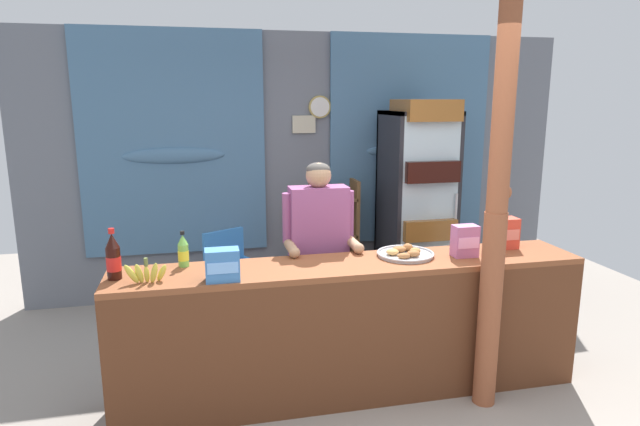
{
  "coord_description": "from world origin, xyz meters",
  "views": [
    {
      "loc": [
        -1.08,
        -2.88,
        2.07
      ],
      "look_at": [
        -0.21,
        1.0,
        1.22
      ],
      "focal_mm": 30.27,
      "sensor_mm": 36.0,
      "label": 1
    }
  ],
  "objects": [
    {
      "name": "banana_bunch",
      "position": [
        -1.43,
        0.41,
        1.02
      ],
      "size": [
        0.27,
        0.06,
        0.16
      ],
      "color": "#DBCC42",
      "rests_on": "stall_counter"
    },
    {
      "name": "snack_box_biscuit",
      "position": [
        -0.97,
        0.34,
        1.06
      ],
      "size": [
        0.21,
        0.13,
        0.2
      ],
      "color": "#3D75B7",
      "rests_on": "stall_counter"
    },
    {
      "name": "pastry_tray",
      "position": [
        0.32,
        0.59,
        0.98
      ],
      "size": [
        0.41,
        0.41,
        0.07
      ],
      "color": "#BCBCC1",
      "rests_on": "stall_counter"
    },
    {
      "name": "timber_post",
      "position": [
        0.77,
        0.17,
        1.29
      ],
      "size": [
        0.17,
        0.15,
        2.69
      ],
      "color": "#995133",
      "rests_on": "ground"
    },
    {
      "name": "bottle_shelf_rack",
      "position": [
        0.23,
        2.32,
        0.65
      ],
      "size": [
        0.48,
        0.28,
        1.25
      ],
      "color": "brown",
      "rests_on": "ground"
    },
    {
      "name": "plastic_lawn_chair",
      "position": [
        -0.84,
        1.96,
        0.49
      ],
      "size": [
        0.6,
        0.6,
        0.86
      ],
      "color": "#3884D6",
      "rests_on": "ground"
    },
    {
      "name": "stall_counter",
      "position": [
        -0.09,
        0.41,
        0.59
      ],
      "size": [
        3.24,
        0.52,
        0.96
      ],
      "color": "brown",
      "rests_on": "ground"
    },
    {
      "name": "back_wall_curtained",
      "position": [
        -0.01,
        2.71,
        1.4
      ],
      "size": [
        5.68,
        0.22,
        2.72
      ],
      "color": "slate",
      "rests_on": "ground"
    },
    {
      "name": "snack_box_crackers",
      "position": [
        1.11,
        0.63,
        1.08
      ],
      "size": [
        0.21,
        0.13,
        0.23
      ],
      "color": "#E5422D",
      "rests_on": "stall_counter"
    },
    {
      "name": "ground_plane",
      "position": [
        0.0,
        1.07,
        0.0
      ],
      "size": [
        7.63,
        7.63,
        0.0
      ],
      "primitive_type": "plane",
      "color": "gray"
    },
    {
      "name": "drink_fridge",
      "position": [
        1.05,
        2.1,
        1.12
      ],
      "size": [
        0.65,
        0.74,
        2.05
      ],
      "color": "#232328",
      "rests_on": "ground"
    },
    {
      "name": "soda_bottle_cola",
      "position": [
        -1.63,
        0.52,
        1.1
      ],
      "size": [
        0.09,
        0.09,
        0.32
      ],
      "color": "black",
      "rests_on": "stall_counter"
    },
    {
      "name": "shopkeeper",
      "position": [
        -0.22,
        0.99,
        1.01
      ],
      "size": [
        0.55,
        0.42,
        1.6
      ],
      "color": "#28282D",
      "rests_on": "ground"
    },
    {
      "name": "snack_box_wafer",
      "position": [
        0.73,
        0.49,
        1.07
      ],
      "size": [
        0.17,
        0.12,
        0.23
      ],
      "color": "#B76699",
      "rests_on": "stall_counter"
    },
    {
      "name": "soda_bottle_lime_soda",
      "position": [
        -1.22,
        0.69,
        1.06
      ],
      "size": [
        0.07,
        0.07,
        0.24
      ],
      "color": "#75C64C",
      "rests_on": "stall_counter"
    }
  ]
}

